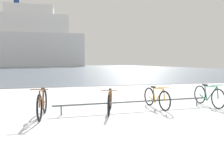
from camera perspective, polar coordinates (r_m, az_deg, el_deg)
ground at (r=57.80m, az=-12.46°, el=4.01°), size 80.00×132.00×0.08m
bike_rack at (r=7.02m, az=6.33°, el=-4.76°), size 5.26×0.29×0.31m
bicycle_0 at (r=6.43m, az=-18.13°, el=-4.97°), size 0.46×1.71×0.85m
bicycle_1 at (r=6.74m, az=-0.59°, el=-4.58°), size 0.62×1.66×0.75m
bicycle_2 at (r=7.44m, az=11.78°, el=-3.65°), size 0.46×1.60×0.77m
bicycle_3 at (r=8.35m, az=24.36°, el=-2.91°), size 0.46×1.67×0.81m
ferry_ship at (r=91.04m, az=-20.31°, el=10.54°), size 39.19×12.23×29.07m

